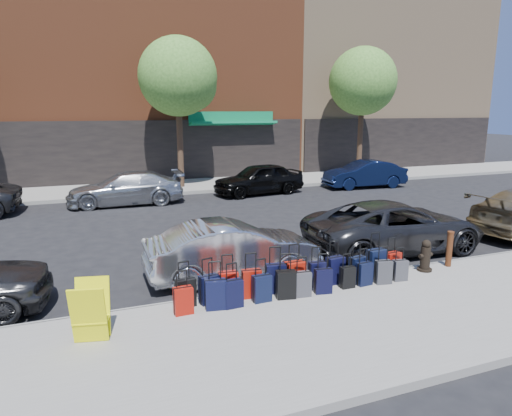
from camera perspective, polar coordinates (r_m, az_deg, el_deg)
name	(u,v)px	position (r m, az deg, el deg)	size (l,w,h in m)	color
ground	(230,239)	(14.36, -3.33, -3.85)	(120.00, 120.00, 0.00)	black
sidewalk_near	(338,326)	(8.77, 10.20, -14.37)	(60.00, 4.00, 0.15)	gray
sidewalk_far	(170,187)	(23.85, -10.70, 2.61)	(60.00, 4.00, 0.15)	gray
curb_near	(291,287)	(10.38, 4.37, -9.85)	(60.00, 0.08, 0.15)	gray
curb_far	(178,193)	(21.89, -9.73, 1.80)	(60.00, 0.08, 0.15)	gray
building_center	(140,11)	(31.99, -14.31, 22.71)	(17.00, 12.85, 20.00)	brown
building_right	(357,42)	(37.44, 12.51, 19.65)	(15.00, 12.12, 18.00)	tan
tree_center	(181,79)	(23.20, -9.39, 15.63)	(3.80, 3.80, 7.27)	black
tree_right	(365,83)	(27.38, 13.45, 14.92)	(3.80, 3.80, 7.27)	black
suitcase_front_0	(186,293)	(9.24, -8.79, -10.40)	(0.41, 0.26, 0.92)	black
suitcase_front_1	(209,289)	(9.33, -5.88, -10.06)	(0.42, 0.29, 0.93)	black
suitcase_front_2	(228,286)	(9.46, -3.49, -9.67)	(0.42, 0.26, 0.95)	#AF150B
suitcase_front_3	(252,283)	(9.56, -0.57, -9.42)	(0.42, 0.26, 0.95)	maroon
suitcase_front_4	(276,278)	(9.79, 2.47, -8.77)	(0.45, 0.30, 1.01)	black
suitcase_front_5	(295,276)	(9.94, 4.91, -8.45)	(0.43, 0.25, 1.02)	#A3170A
suitcase_front_6	(317,274)	(10.21, 7.62, -8.18)	(0.38, 0.22, 0.89)	black
suitcase_front_7	(335,270)	(10.43, 9.86, -7.66)	(0.43, 0.27, 0.98)	black
suitcase_front_8	(358,269)	(10.67, 12.58, -7.44)	(0.41, 0.27, 0.91)	black
suitcase_front_9	(376,263)	(11.00, 14.78, -6.69)	(0.46, 0.27, 1.06)	black
suitcase_front_10	(392,264)	(11.19, 16.66, -6.73)	(0.40, 0.24, 0.91)	maroon
suitcase_back_0	(183,300)	(8.95, -9.08, -11.35)	(0.37, 0.22, 0.85)	#981309
suitcase_back_1	(216,294)	(9.07, -5.08, -10.69)	(0.43, 0.30, 0.96)	black
suitcase_back_2	(233,293)	(9.13, -2.90, -10.62)	(0.39, 0.24, 0.90)	black
suitcase_back_3	(262,288)	(9.37, 0.73, -9.99)	(0.38, 0.23, 0.89)	black
suitcase_back_4	(286,284)	(9.53, 3.75, -9.51)	(0.43, 0.30, 0.95)	black
suitcase_back_5	(302,284)	(9.66, 5.79, -9.44)	(0.37, 0.24, 0.85)	#3A3A3F
suitcase_back_6	(323,281)	(9.88, 8.38, -8.99)	(0.39, 0.27, 0.86)	black
suitcase_back_7	(347,277)	(10.25, 11.35, -8.47)	(0.32, 0.19, 0.76)	black
suitcase_back_8	(364,274)	(10.48, 13.38, -7.99)	(0.37, 0.23, 0.83)	black
suitcase_back_9	(383,272)	(10.67, 15.62, -7.70)	(0.39, 0.27, 0.85)	#35363A
suitcase_back_10	(400,270)	(10.97, 17.55, -7.42)	(0.34, 0.23, 0.77)	#3B3B40
fire_hydrant	(425,256)	(11.77, 20.42, -5.70)	(0.39, 0.35, 0.77)	black
bollard	(449,248)	(12.28, 23.03, -4.66)	(0.16, 0.16, 0.89)	#38190C
display_rack	(91,312)	(8.31, -19.95, -12.09)	(0.69, 0.73, 1.02)	#FBFB0D
car_near_1	(233,250)	(10.95, -2.92, -5.26)	(1.45, 4.15, 1.37)	silver
car_near_2	(394,226)	(13.55, 16.92, -2.21)	(2.38, 5.17, 1.44)	#2F2E31
car_far_1	(126,188)	(20.11, -15.99, 2.38)	(1.95, 4.80, 1.39)	silver
car_far_2	(259,179)	(21.73, 0.34, 3.67)	(1.74, 4.33, 1.48)	black
car_far_3	(364,174)	(24.28, 13.41, 4.15)	(1.48, 4.25, 1.40)	#0C1636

